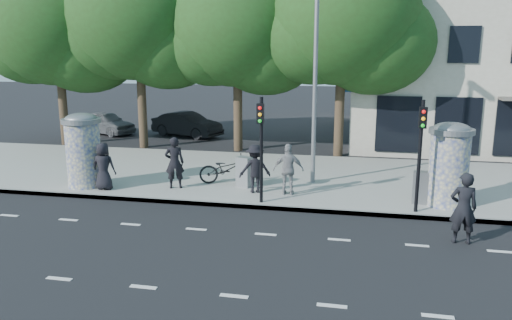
% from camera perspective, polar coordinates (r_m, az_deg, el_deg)
% --- Properties ---
extents(ground, '(120.00, 120.00, 0.00)m').
position_cam_1_polar(ground, '(12.60, -0.05, -10.74)').
color(ground, black).
rests_on(ground, ground).
extents(sidewalk, '(40.00, 8.00, 0.15)m').
position_cam_1_polar(sidewalk, '(19.61, 4.35, -2.02)').
color(sidewalk, gray).
rests_on(sidewalk, ground).
extents(curb, '(40.00, 0.10, 0.16)m').
position_cam_1_polar(curb, '(15.85, 2.54, -5.52)').
color(curb, slate).
rests_on(curb, ground).
extents(lane_dash_near, '(32.00, 0.12, 0.01)m').
position_cam_1_polar(lane_dash_near, '(10.66, -2.52, -15.28)').
color(lane_dash_near, silver).
rests_on(lane_dash_near, ground).
extents(lane_dash_far, '(32.00, 0.12, 0.01)m').
position_cam_1_polar(lane_dash_far, '(13.88, 1.12, -8.49)').
color(lane_dash_far, silver).
rests_on(lane_dash_far, ground).
extents(ad_column_left, '(1.36, 1.36, 2.65)m').
position_cam_1_polar(ad_column_left, '(18.81, -19.15, 1.26)').
color(ad_column_left, beige).
rests_on(ad_column_left, sidewalk).
extents(ad_column_right, '(1.36, 1.36, 2.65)m').
position_cam_1_polar(ad_column_right, '(16.66, 21.20, -0.27)').
color(ad_column_right, beige).
rests_on(ad_column_right, sidewalk).
extents(traffic_pole_near, '(0.22, 0.31, 3.40)m').
position_cam_1_polar(traffic_pole_near, '(15.66, 0.58, 2.41)').
color(traffic_pole_near, black).
rests_on(traffic_pole_near, sidewalk).
extents(traffic_pole_far, '(0.22, 0.31, 3.40)m').
position_cam_1_polar(traffic_pole_far, '(15.50, 18.29, 1.66)').
color(traffic_pole_far, black).
rests_on(traffic_pole_far, sidewalk).
extents(street_lamp, '(0.25, 0.93, 8.00)m').
position_cam_1_polar(street_lamp, '(18.05, 6.82, 11.83)').
color(street_lamp, slate).
rests_on(street_lamp, sidewalk).
extents(tree_far_left, '(7.20, 7.20, 9.26)m').
position_cam_1_polar(tree_far_left, '(28.38, -21.86, 14.07)').
color(tree_far_left, '#38281C').
rests_on(tree_far_left, ground).
extents(tree_mid_left, '(7.20, 7.20, 9.57)m').
position_cam_1_polar(tree_mid_left, '(26.24, -13.36, 15.49)').
color(tree_mid_left, '#38281C').
rests_on(tree_mid_left, ground).
extents(tree_near_left, '(6.80, 6.80, 8.97)m').
position_cam_1_polar(tree_near_left, '(24.77, -2.16, 14.99)').
color(tree_near_left, '#38281C').
rests_on(tree_near_left, ground).
extents(tree_center, '(7.00, 7.00, 9.30)m').
position_cam_1_polar(tree_center, '(23.70, 9.88, 15.54)').
color(tree_center, '#38281C').
rests_on(tree_center, ground).
extents(ped_a, '(0.85, 0.59, 1.67)m').
position_cam_1_polar(ped_a, '(18.26, -17.03, -0.68)').
color(ped_a, black).
rests_on(ped_a, sidewalk).
extents(ped_b, '(0.78, 0.64, 1.84)m').
position_cam_1_polar(ped_b, '(17.85, -9.29, -0.30)').
color(ped_b, black).
rests_on(ped_b, sidewalk).
extents(ped_d, '(1.23, 0.96, 1.67)m').
position_cam_1_polar(ped_d, '(17.10, -0.12, -0.99)').
color(ped_d, black).
rests_on(ped_d, sidewalk).
extents(ped_e, '(1.05, 0.62, 1.75)m').
position_cam_1_polar(ped_e, '(16.86, 3.73, -1.08)').
color(ped_e, gray).
rests_on(ped_e, sidewalk).
extents(man_road, '(0.72, 0.49, 1.91)m').
position_cam_1_polar(man_road, '(14.06, 22.62, -5.10)').
color(man_road, black).
rests_on(man_road, ground).
extents(bicycle, '(1.30, 2.14, 1.06)m').
position_cam_1_polar(bicycle, '(18.39, -3.36, -1.03)').
color(bicycle, black).
rests_on(bicycle, sidewalk).
extents(cabinet_left, '(0.62, 0.54, 1.09)m').
position_cam_1_polar(cabinet_left, '(17.90, -1.34, -1.35)').
color(cabinet_left, gray).
rests_on(cabinet_left, sidewalk).
extents(cabinet_right, '(0.54, 0.42, 1.04)m').
position_cam_1_polar(cabinet_right, '(16.80, 18.31, -3.00)').
color(cabinet_right, slate).
rests_on(cabinet_right, sidewalk).
extents(car_left, '(3.05, 4.29, 1.36)m').
position_cam_1_polar(car_left, '(31.50, -16.76, 4.11)').
color(car_left, '#5B5E63').
rests_on(car_left, ground).
extents(car_mid, '(2.87, 4.55, 1.41)m').
position_cam_1_polar(car_mid, '(29.52, -7.89, 4.05)').
color(car_mid, black).
rests_on(car_mid, ground).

